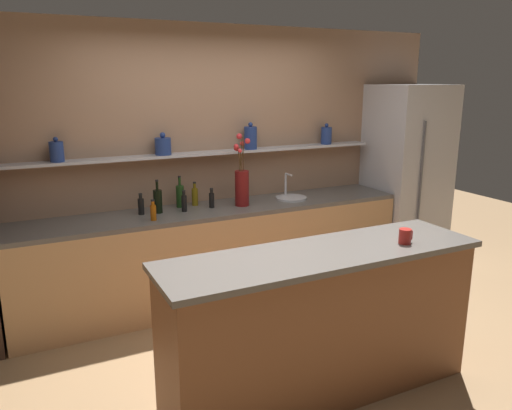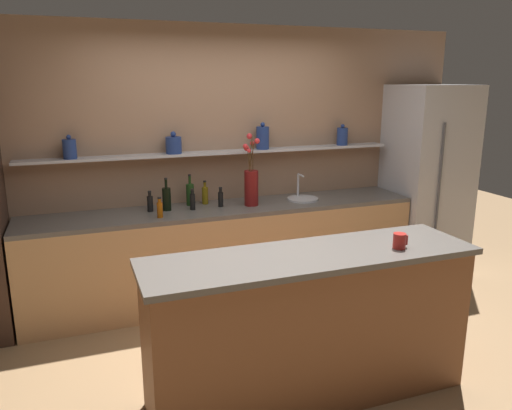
{
  "view_description": "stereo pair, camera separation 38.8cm",
  "coord_description": "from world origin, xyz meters",
  "views": [
    {
      "loc": [
        -1.72,
        -2.99,
        2.09
      ],
      "look_at": [
        -0.06,
        0.39,
        1.14
      ],
      "focal_mm": 35.0,
      "sensor_mm": 36.0,
      "label": 1
    },
    {
      "loc": [
        -1.36,
        -3.15,
        2.09
      ],
      "look_at": [
        -0.06,
        0.39,
        1.14
      ],
      "focal_mm": 35.0,
      "sensor_mm": 36.0,
      "label": 2
    }
  ],
  "objects": [
    {
      "name": "bottle_sauce_6",
      "position": [
        -0.37,
        1.24,
        1.0
      ],
      "size": [
        0.05,
        0.05,
        0.2
      ],
      "color": "black",
      "rests_on": "back_counter_unit"
    },
    {
      "name": "bottle_sauce_3",
      "position": [
        -0.7,
        1.08,
        1.0
      ],
      "size": [
        0.05,
        0.05,
        0.18
      ],
      "color": "#9E4C0A",
      "rests_on": "back_counter_unit"
    },
    {
      "name": "bottle_sauce_4",
      "position": [
        -0.75,
        1.31,
        1.0
      ],
      "size": [
        0.05,
        0.05,
        0.19
      ],
      "color": "black",
      "rests_on": "back_counter_unit"
    },
    {
      "name": "back_wall_unit",
      "position": [
        -0.0,
        1.6,
        1.3
      ],
      "size": [
        5.2,
        0.28,
        2.6
      ],
      "color": "#937056",
      "rests_on": "ground_plane"
    },
    {
      "name": "coffee_mug",
      "position": [
        0.58,
        -0.58,
        1.07
      ],
      "size": [
        0.1,
        0.08,
        0.1
      ],
      "color": "maroon",
      "rests_on": "island_counter"
    },
    {
      "name": "back_counter_unit",
      "position": [
        -0.05,
        1.24,
        0.46
      ],
      "size": [
        3.73,
        0.62,
        0.92
      ],
      "color": "tan",
      "rests_on": "ground_plane"
    },
    {
      "name": "sink_fixture",
      "position": [
        0.75,
        1.25,
        0.94
      ],
      "size": [
        0.31,
        0.31,
        0.25
      ],
      "color": "#B7B7BC",
      "rests_on": "back_counter_unit"
    },
    {
      "name": "refrigerator",
      "position": [
        2.22,
        1.2,
        1.02
      ],
      "size": [
        0.77,
        0.73,
        2.04
      ],
      "color": "#B7B7BC",
      "rests_on": "ground_plane"
    },
    {
      "name": "flower_vase",
      "position": [
        0.2,
        1.22,
        1.13
      ],
      "size": [
        0.17,
        0.17,
        0.68
      ],
      "color": "maroon",
      "rests_on": "back_counter_unit"
    },
    {
      "name": "ground_plane",
      "position": [
        0.0,
        0.0,
        0.0
      ],
      "size": [
        12.0,
        12.0,
        0.0
      ],
      "primitive_type": "plane",
      "color": "olive"
    },
    {
      "name": "bottle_sauce_0",
      "position": [
        -0.09,
        1.26,
        1.0
      ],
      "size": [
        0.05,
        0.05,
        0.19
      ],
      "color": "black",
      "rests_on": "back_counter_unit"
    },
    {
      "name": "bottle_oil_5",
      "position": [
        -0.2,
        1.42,
        1.01
      ],
      "size": [
        0.06,
        0.06,
        0.23
      ],
      "color": "brown",
      "rests_on": "back_counter_unit"
    },
    {
      "name": "bottle_wine_2",
      "position": [
        -0.35,
        1.41,
        1.03
      ],
      "size": [
        0.07,
        0.07,
        0.3
      ],
      "color": "#193814",
      "rests_on": "back_counter_unit"
    },
    {
      "name": "island_counter",
      "position": [
        0.0,
        -0.47,
        0.51
      ],
      "size": [
        2.19,
        0.61,
        1.02
      ],
      "color": "brown",
      "rests_on": "ground_plane"
    },
    {
      "name": "bottle_wine_1",
      "position": [
        -0.6,
        1.3,
        1.03
      ],
      "size": [
        0.08,
        0.08,
        0.3
      ],
      "color": "black",
      "rests_on": "back_counter_unit"
    }
  ]
}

